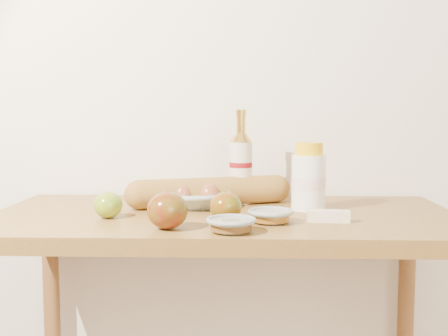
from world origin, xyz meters
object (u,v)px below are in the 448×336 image
(egg_bowl, at_px, (196,197))
(table, at_px, (224,259))
(bourbon_bottle, at_px, (241,165))
(baguette, at_px, (210,192))
(cream_bottle, at_px, (308,179))

(egg_bowl, bearing_deg, table, -46.30)
(table, xyz_separation_m, bourbon_bottle, (0.04, 0.16, 0.23))
(bourbon_bottle, xyz_separation_m, baguette, (-0.08, -0.05, -0.07))
(bourbon_bottle, bearing_deg, table, -93.55)
(bourbon_bottle, relative_size, baguette, 0.56)
(table, distance_m, baguette, 0.20)
(bourbon_bottle, distance_m, egg_bowl, 0.16)
(egg_bowl, xyz_separation_m, baguette, (0.04, 0.03, 0.01))
(table, relative_size, bourbon_bottle, 4.49)
(table, relative_size, egg_bowl, 6.02)
(bourbon_bottle, xyz_separation_m, egg_bowl, (-0.12, -0.07, -0.08))
(bourbon_bottle, bearing_deg, baguette, -138.31)
(baguette, bearing_deg, bourbon_bottle, 10.58)
(table, height_order, cream_bottle, cream_bottle)
(table, height_order, egg_bowl, egg_bowl)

